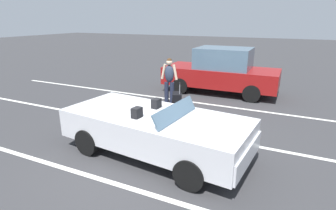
# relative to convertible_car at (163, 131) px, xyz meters

# --- Properties ---
(ground_plane) EXTENTS (80.00, 80.00, 0.00)m
(ground_plane) POSITION_rel_convertible_car_xyz_m (-0.21, 0.02, -0.59)
(ground_plane) COLOR #333335
(lot_line_near) EXTENTS (18.00, 0.12, 0.01)m
(lot_line_near) POSITION_rel_convertible_car_xyz_m (-0.21, -1.36, -0.59)
(lot_line_near) COLOR silver
(lot_line_near) RESTS_ON ground_plane
(lot_line_mid) EXTENTS (18.00, 0.12, 0.01)m
(lot_line_mid) POSITION_rel_convertible_car_xyz_m (-0.21, 1.34, -0.59)
(lot_line_mid) COLOR silver
(lot_line_mid) RESTS_ON ground_plane
(lot_line_far) EXTENTS (18.00, 0.12, 0.01)m
(lot_line_far) POSITION_rel_convertible_car_xyz_m (-0.21, 4.04, -0.59)
(lot_line_far) COLOR silver
(lot_line_far) RESTS_ON ground_plane
(convertible_car) EXTENTS (4.29, 2.15, 1.24)m
(convertible_car) POSITION_rel_convertible_car_xyz_m (0.00, 0.00, 0.00)
(convertible_car) COLOR silver
(convertible_car) RESTS_ON ground_plane
(suitcase_large_black) EXTENTS (0.45, 0.55, 1.06)m
(suitcase_large_black) POSITION_rel_convertible_car_xyz_m (-0.75, 2.48, -0.22)
(suitcase_large_black) COLOR black
(suitcase_large_black) RESTS_ON ground_plane
(suitcase_medium_bright) EXTENTS (0.47, 0.42, 0.62)m
(suitcase_medium_bright) POSITION_rel_convertible_car_xyz_m (-1.35, 1.45, -0.28)
(suitcase_medium_bright) COLOR #1E479E
(suitcase_medium_bright) RESTS_ON ground_plane
(traveler_person) EXTENTS (0.61, 0.26, 1.65)m
(traveler_person) POSITION_rel_convertible_car_xyz_m (-1.43, 3.36, 0.34)
(traveler_person) COLOR #1E2338
(traveler_person) RESTS_ON ground_plane
(parked_sedan_near) EXTENTS (4.51, 1.90, 1.82)m
(parked_sedan_near) POSITION_rel_convertible_car_xyz_m (-0.25, 5.78, 0.30)
(parked_sedan_near) COLOR maroon
(parked_sedan_near) RESTS_ON ground_plane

